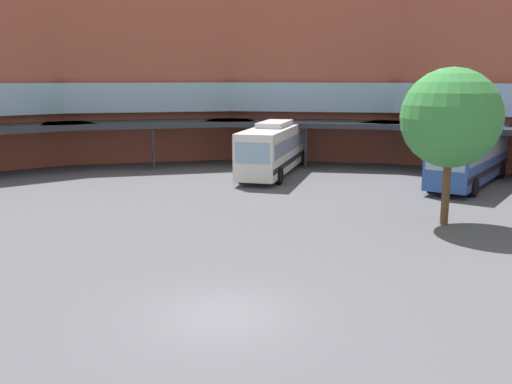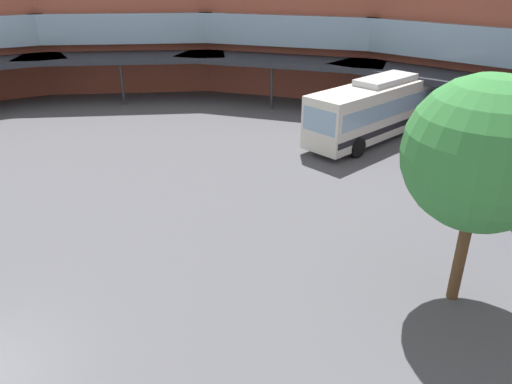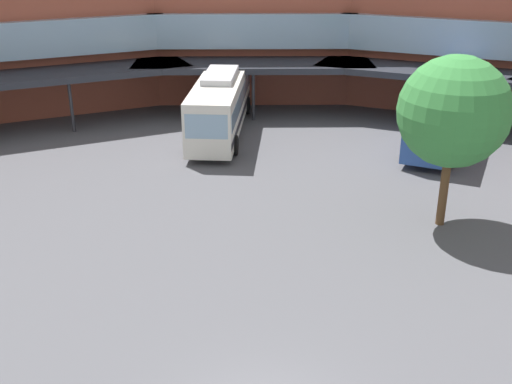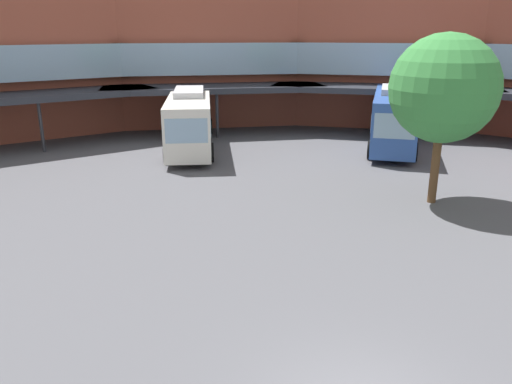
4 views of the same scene
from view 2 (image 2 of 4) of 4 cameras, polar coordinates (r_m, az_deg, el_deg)
name	(u,v)px [view 2 (image 2 of 4)]	position (r m, az deg, el deg)	size (l,w,h in m)	color
station_building	(411,38)	(27.63, 17.87, 16.96)	(74.72, 35.72, 12.89)	#9E4C38
bus_0	(383,106)	(30.76, 14.77, 9.77)	(3.60, 12.22, 3.67)	silver
plaza_tree	(482,154)	(14.88, 25.22, 4.04)	(4.48, 4.48, 7.16)	brown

